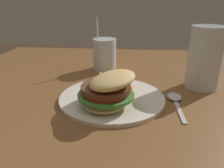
% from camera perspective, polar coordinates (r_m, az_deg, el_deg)
% --- Properties ---
extents(dining_table, '(1.30, 1.35, 0.70)m').
position_cam_1_polar(dining_table, '(0.56, 12.24, -14.54)').
color(dining_table, brown).
rests_on(dining_table, ground_plane).
extents(meal_plate_near, '(0.27, 0.27, 0.10)m').
position_cam_1_polar(meal_plate_near, '(0.53, -0.53, -2.26)').
color(meal_plate_near, silver).
rests_on(meal_plate_near, dining_table).
extents(beer_glass, '(0.10, 0.10, 0.18)m').
position_cam_1_polar(beer_glass, '(0.68, 23.07, 5.92)').
color(beer_glass, silver).
rests_on(beer_glass, dining_table).
extents(juice_glass, '(0.08, 0.08, 0.18)m').
position_cam_1_polar(juice_glass, '(0.80, -1.95, 7.42)').
color(juice_glass, silver).
rests_on(juice_glass, dining_table).
extents(spoon, '(0.15, 0.04, 0.01)m').
position_cam_1_polar(spoon, '(0.59, 16.12, -3.62)').
color(spoon, silver).
rests_on(spoon, dining_table).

